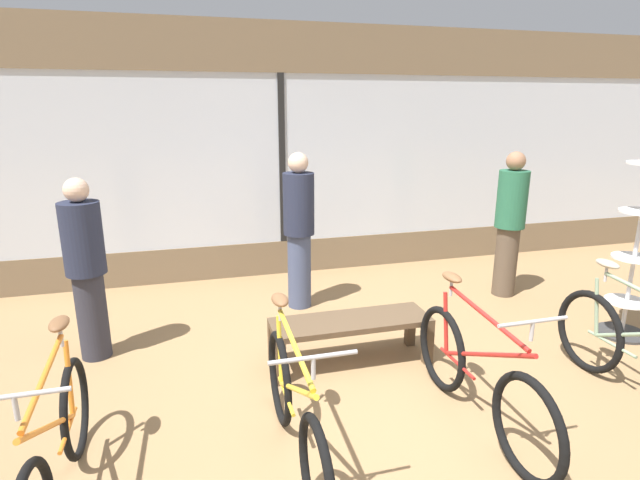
# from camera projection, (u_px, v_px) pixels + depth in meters

# --- Properties ---
(ground_plane) EXTENTS (24.00, 24.00, 0.00)m
(ground_plane) POSITION_uv_depth(u_px,v_px,m) (375.00, 417.00, 3.67)
(ground_plane) COLOR #99754C
(shop_back_wall) EXTENTS (12.00, 0.08, 3.20)m
(shop_back_wall) POSITION_uv_depth(u_px,v_px,m) (282.00, 151.00, 6.40)
(shop_back_wall) COLOR #7A664C
(shop_back_wall) RESTS_ON ground_plane
(bicycle_far_left) EXTENTS (0.46, 1.65, 1.01)m
(bicycle_far_left) POSITION_uv_depth(u_px,v_px,m) (57.00, 451.00, 2.76)
(bicycle_far_left) COLOR black
(bicycle_far_left) RESTS_ON ground_plane
(bicycle_left) EXTENTS (0.46, 1.70, 1.02)m
(bicycle_left) POSITION_uv_depth(u_px,v_px,m) (295.00, 413.00, 3.09)
(bicycle_left) COLOR black
(bicycle_left) RESTS_ON ground_plane
(bicycle_right) EXTENTS (0.46, 1.73, 1.02)m
(bicycle_right) POSITION_uv_depth(u_px,v_px,m) (478.00, 377.00, 3.50)
(bicycle_right) COLOR black
(bicycle_right) RESTS_ON ground_plane
(accessory_rack) EXTENTS (0.48, 0.48, 1.80)m
(accessory_rack) POSITION_uv_depth(u_px,v_px,m) (633.00, 264.00, 4.80)
(accessory_rack) COLOR #333333
(accessory_rack) RESTS_ON ground_plane
(display_bench) EXTENTS (1.40, 0.44, 0.42)m
(display_bench) POSITION_uv_depth(u_px,v_px,m) (351.00, 327.00, 4.36)
(display_bench) COLOR brown
(display_bench) RESTS_ON ground_plane
(customer_near_rack) EXTENTS (0.38, 0.38, 1.71)m
(customer_near_rack) POSITION_uv_depth(u_px,v_px,m) (510.00, 222.00, 5.81)
(customer_near_rack) COLOR brown
(customer_near_rack) RESTS_ON ground_plane
(customer_by_window) EXTENTS (0.46, 0.46, 1.74)m
(customer_by_window) POSITION_uv_depth(u_px,v_px,m) (299.00, 228.00, 5.46)
(customer_by_window) COLOR #424C6B
(customer_by_window) RESTS_ON ground_plane
(customer_mid_floor) EXTENTS (0.36, 0.36, 1.64)m
(customer_mid_floor) POSITION_uv_depth(u_px,v_px,m) (86.00, 267.00, 4.34)
(customer_mid_floor) COLOR #2D2D38
(customer_mid_floor) RESTS_ON ground_plane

